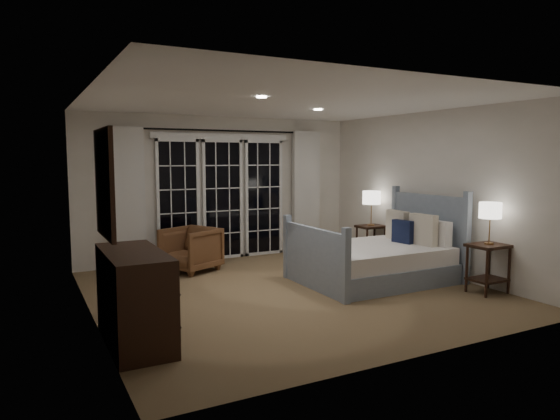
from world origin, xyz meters
name	(u,v)px	position (x,y,z in m)	size (l,w,h in m)	color
floor	(290,291)	(0.00, 0.00, 0.00)	(5.00, 5.00, 0.00)	brown
ceiling	(290,102)	(0.00, 0.00, 2.50)	(5.00, 5.00, 0.00)	white
wall_left	(89,207)	(-2.50, 0.00, 1.25)	(0.02, 5.00, 2.50)	beige
wall_right	(431,192)	(2.50, 0.00, 1.25)	(0.02, 5.00, 2.50)	beige
wall_back	(222,188)	(0.00, 2.50, 1.25)	(5.00, 0.02, 2.50)	beige
wall_front	(427,219)	(0.00, -2.50, 1.25)	(5.00, 0.02, 2.50)	beige
french_doors	(223,197)	(0.00, 2.46, 1.09)	(2.50, 0.04, 2.20)	black
curtain_rod	(223,131)	(0.00, 2.40, 2.25)	(0.03, 0.03, 3.50)	black
curtain_left	(127,198)	(-1.65, 2.38, 1.15)	(0.55, 0.10, 2.25)	silver
curtain_right	(306,191)	(1.65, 2.38, 1.15)	(0.55, 0.10, 2.25)	silver
downlight_a	(318,110)	(0.80, 0.60, 2.49)	(0.12, 0.12, 0.01)	white
downlight_b	(262,97)	(-0.60, -0.40, 2.49)	(0.12, 0.12, 0.01)	white
bed	(378,259)	(1.42, -0.08, 0.32)	(2.11, 1.50, 1.22)	#8692A2
nightstand_left	(488,261)	(2.28, -1.29, 0.43)	(0.50, 0.40, 0.65)	black
nightstand_right	(371,237)	(2.28, 1.19, 0.39)	(0.46, 0.37, 0.60)	black
lamp_left	(490,211)	(2.28, -1.29, 1.09)	(0.28, 0.28, 0.55)	#A87743
lamp_right	(372,198)	(2.28, 1.19, 1.08)	(0.31, 0.31, 0.60)	#A87743
armchair	(191,249)	(-0.82, 1.76, 0.35)	(0.74, 0.76, 0.70)	brown
dresser	(135,297)	(-2.23, -0.96, 0.45)	(0.54, 1.27, 0.90)	black
mirror	(105,183)	(-2.47, -0.96, 1.55)	(0.05, 0.85, 1.00)	black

